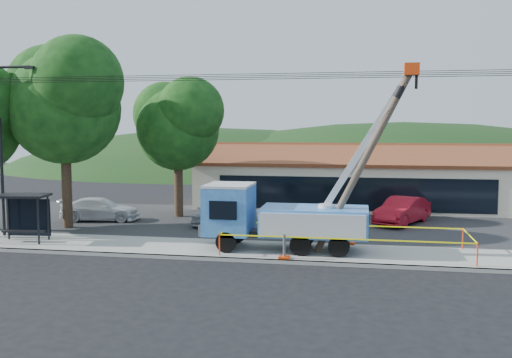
{
  "coord_description": "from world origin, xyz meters",
  "views": [
    {
      "loc": [
        4.4,
        -21.78,
        5.91
      ],
      "look_at": [
        -0.49,
        5.0,
        3.36
      ],
      "focal_mm": 40.0,
      "sensor_mm": 36.0,
      "label": 1
    }
  ],
  "objects_px": {
    "car_red": "(402,225)",
    "car_white": "(101,222)",
    "leaning_pole": "(368,153)",
    "bus_shelter": "(24,207)",
    "car_silver": "(214,225)",
    "utility_truck": "(280,215)"
  },
  "relations": [
    {
      "from": "leaning_pole",
      "to": "bus_shelter",
      "type": "distance_m",
      "value": 17.02
    },
    {
      "from": "bus_shelter",
      "to": "car_silver",
      "type": "bearing_deg",
      "value": 34.15
    },
    {
      "from": "car_red",
      "to": "car_white",
      "type": "xyz_separation_m",
      "value": [
        -18.19,
        -2.09,
        0.0
      ]
    },
    {
      "from": "utility_truck",
      "to": "bus_shelter",
      "type": "height_order",
      "value": "utility_truck"
    },
    {
      "from": "leaning_pole",
      "to": "car_silver",
      "type": "xyz_separation_m",
      "value": [
        -8.81,
        6.74,
        -4.69
      ]
    },
    {
      "from": "utility_truck",
      "to": "leaning_pole",
      "type": "bearing_deg",
      "value": -2.54
    },
    {
      "from": "car_red",
      "to": "car_white",
      "type": "distance_m",
      "value": 18.31
    },
    {
      "from": "utility_truck",
      "to": "car_white",
      "type": "xyz_separation_m",
      "value": [
        -12.04,
        6.38,
        -1.76
      ]
    },
    {
      "from": "car_silver",
      "to": "car_red",
      "type": "relative_size",
      "value": 0.91
    },
    {
      "from": "car_silver",
      "to": "car_white",
      "type": "height_order",
      "value": "car_silver"
    },
    {
      "from": "car_white",
      "to": "leaning_pole",
      "type": "bearing_deg",
      "value": -121.61
    },
    {
      "from": "utility_truck",
      "to": "car_silver",
      "type": "bearing_deg",
      "value": 126.57
    },
    {
      "from": "car_red",
      "to": "car_silver",
      "type": "bearing_deg",
      "value": -142.74
    },
    {
      "from": "utility_truck",
      "to": "leaning_pole",
      "type": "relative_size",
      "value": 1.16
    },
    {
      "from": "car_white",
      "to": "bus_shelter",
      "type": "bearing_deg",
      "value": 163.93
    },
    {
      "from": "car_red",
      "to": "car_white",
      "type": "bearing_deg",
      "value": -146.04
    },
    {
      "from": "leaning_pole",
      "to": "car_red",
      "type": "xyz_separation_m",
      "value": [
        2.2,
        8.65,
        -4.69
      ]
    },
    {
      "from": "bus_shelter",
      "to": "car_red",
      "type": "xyz_separation_m",
      "value": [
        18.99,
        8.85,
        -1.88
      ]
    },
    {
      "from": "bus_shelter",
      "to": "leaning_pole",
      "type": "bearing_deg",
      "value": -6.17
    },
    {
      "from": "car_white",
      "to": "car_red",
      "type": "bearing_deg",
      "value": -92.75
    },
    {
      "from": "utility_truck",
      "to": "leaning_pole",
      "type": "xyz_separation_m",
      "value": [
        3.95,
        -0.17,
        2.93
      ]
    },
    {
      "from": "car_silver",
      "to": "car_red",
      "type": "distance_m",
      "value": 11.18
    }
  ]
}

